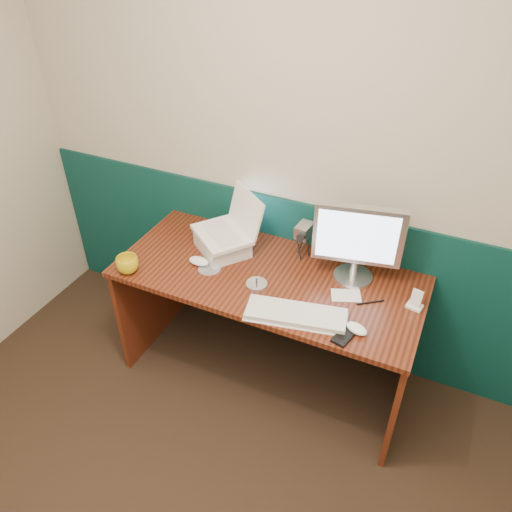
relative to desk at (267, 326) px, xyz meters
The scene contains 18 objects.
back_wall 0.95m from the desk, 76.65° to the left, with size 3.50×0.04×2.50m, color #B8AF9C.
wainscot 0.39m from the desk, 76.22° to the left, with size 3.48×0.02×1.00m, color #073229.
desk is the anchor object (origin of this frame).
laptop_riser 0.54m from the desk, 163.84° to the left, with size 0.28×0.23×0.10m, color white.
laptop 0.69m from the desk, 163.84° to the left, with size 0.32×0.24×0.26m, color white, non-canonical shape.
monitor 0.74m from the desk, 21.45° to the left, with size 0.44×0.12×0.44m, color silver, non-canonical shape.
keyboard 0.52m from the desk, 44.18° to the right, with size 0.47×0.16×0.03m, color silver.
mouse_right 0.69m from the desk, 21.86° to the right, with size 0.11×0.06×0.04m, color white.
mouse_left 0.55m from the desk, 169.24° to the right, with size 0.11×0.07×0.04m, color white.
mug 0.84m from the desk, 157.31° to the right, with size 0.12×0.12×0.09m, color gold.
camcorder 0.55m from the desk, 65.38° to the left, with size 0.10×0.14×0.22m, color #A9A9AE, non-canonical shape.
cd_spindle 0.40m from the desk, 96.78° to the right, with size 0.11×0.11×0.02m, color silver.
cd_loose_a 0.49m from the desk, 164.14° to the right, with size 0.12×0.12×0.00m, color #B2B6C2.
pen 0.66m from the desk, ahead, with size 0.01×0.01×0.14m, color black.
papers 0.56m from the desk, ahead, with size 0.14×0.10×0.00m, color white.
dock 0.84m from the desk, ahead, with size 0.07×0.06×0.01m, color white.
music_player 0.86m from the desk, ahead, with size 0.05×0.01×0.09m, color white.
pda 0.68m from the desk, 29.49° to the right, with size 0.07×0.12×0.01m, color black.
Camera 1 is at (0.71, -0.50, 2.36)m, focal length 35.00 mm.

